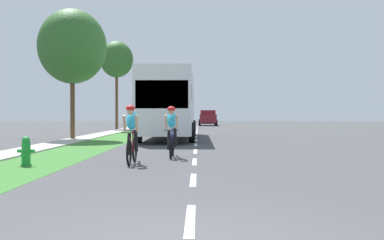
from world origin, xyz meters
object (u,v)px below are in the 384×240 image
Objects in this scene: cyclist_lead at (132,134)px; street_tree_near at (72,47)px; suv_maroon at (208,117)px; cyclist_trailing at (172,131)px; fire_hydrant_green at (26,152)px; bus_white at (170,102)px; pickup_dark_green at (181,120)px; sedan_silver at (208,118)px; street_tree_far at (117,60)px.

street_tree_near reaches higher than cyclist_lead.
cyclist_trailing is at bearing -92.86° from suv_maroon.
bus_white is (2.90, 13.34, 1.61)m from fire_hydrant_green.
pickup_dark_green is at bearing 84.68° from fire_hydrant_green.
cyclist_lead is at bearing -118.40° from cyclist_trailing.
fire_hydrant_green is at bearing -96.36° from sedan_silver.
street_tree_near reaches higher than pickup_dark_green.
street_tree_far reaches higher than fire_hydrant_green.
bus_white reaches higher than pickup_dark_green.
cyclist_lead is 2.05m from cyclist_trailing.
street_tree_near reaches higher than sedan_silver.
sedan_silver is 26.13m from street_tree_far.
pickup_dark_green is 0.74× the size of street_tree_near.
cyclist_lead is 12.83m from bus_white.
street_tree_near reaches higher than bus_white.
fire_hydrant_green is 0.07× the size of bus_white.
fire_hydrant_green is at bearing -146.99° from cyclist_trailing.
bus_white is 16.62m from street_tree_far.
cyclist_lead is 40.97m from suv_maroon.
sedan_silver is 0.62× the size of street_tree_near.
fire_hydrant_green is 0.10× the size of street_tree_far.
bus_white is at bearing -95.44° from suv_maroon.
street_tree_near is (-5.84, 9.95, 4.09)m from cyclist_trailing.
bus_white reaches higher than cyclist_trailing.
street_tree_far reaches higher than cyclist_lead.
sedan_silver is at bearing 70.34° from street_tree_far.
bus_white is (-0.73, 10.98, 1.17)m from cyclist_trailing.
bus_white reaches higher than cyclist_lead.
bus_white reaches higher than sedan_silver.
suv_maroon is at bearing 75.98° from pickup_dark_green.
bus_white reaches higher than fire_hydrant_green.
pickup_dark_green reaches higher than sedan_silver.
fire_hydrant_green is 13.74m from bus_white.
sedan_silver is 41.19m from street_tree_near.
sedan_silver is (5.85, 52.48, 0.40)m from fire_hydrant_green.
street_tree_near is (-4.86, 11.75, 4.09)m from cyclist_lead.
suv_maroon is (1.95, 39.07, 0.14)m from cyclist_trailing.
street_tree_far reaches higher than street_tree_near.
bus_white is 2.70× the size of sedan_silver.
cyclist_trailing is 27.34m from street_tree_far.
sedan_silver reaches higher than fire_hydrant_green.
sedan_silver is (3.01, 22.04, -0.06)m from pickup_dark_green.
suv_maroon is 0.68× the size of street_tree_near.
fire_hydrant_green is at bearing -102.28° from bus_white.
street_tree_near is at bearing 120.40° from cyclist_trailing.
pickup_dark_green is 19.26m from street_tree_near.
cyclist_lead is 0.25× the size of street_tree_near.
street_tree_far is (-5.59, -2.05, 5.31)m from pickup_dark_green.
cyclist_lead reaches higher than sedan_silver.
fire_hydrant_green is 0.15× the size of pickup_dark_green.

